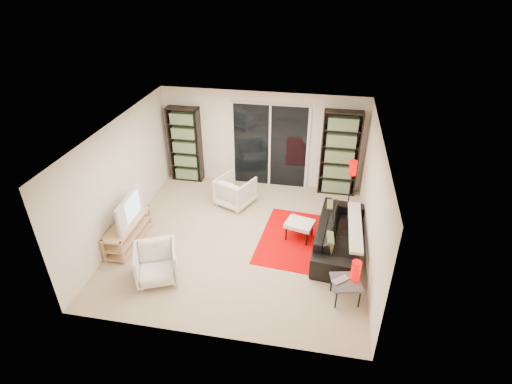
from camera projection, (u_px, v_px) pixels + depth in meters
floor at (242, 239)px, 8.34m from camera, size 5.00×5.00×0.00m
wall_back at (262, 139)px, 9.84m from camera, size 5.00×0.02×2.40m
wall_front at (203, 278)px, 5.61m from camera, size 5.00×0.02×2.40m
wall_left at (121, 178)px, 8.12m from camera, size 0.02×5.00×2.40m
wall_right at (373, 202)px, 7.34m from camera, size 0.02×5.00×2.40m
ceiling at (239, 132)px, 7.12m from camera, size 5.00×5.00×0.02m
sliding_door at (270, 146)px, 9.86m from camera, size 1.92×0.08×2.16m
bookshelf_left at (185, 145)px, 10.12m from camera, size 0.80×0.30×1.95m
bookshelf_right at (340, 154)px, 9.48m from camera, size 0.90×0.30×2.10m
tv_stand at (128, 232)px, 8.13m from camera, size 0.44×1.37×0.50m
tv at (125, 209)px, 7.85m from camera, size 0.17×1.07×0.62m
rug at (297, 239)px, 8.33m from camera, size 1.68×2.16×0.01m
sofa at (340, 235)px, 7.94m from camera, size 1.07×2.28×0.65m
armchair_back at (235, 191)px, 9.36m from camera, size 1.00×1.01×0.70m
armchair_front at (156, 263)px, 7.18m from camera, size 0.96×0.97×0.68m
ottoman at (300, 224)px, 8.20m from camera, size 0.65×0.58×0.40m
side_table at (346, 283)px, 6.71m from camera, size 0.58×0.58×0.40m
laptop at (342, 282)px, 6.67m from camera, size 0.36×0.35×0.02m
table_lamp at (356, 270)px, 6.65m from camera, size 0.16×0.16×0.37m
floor_lamp at (352, 173)px, 8.87m from camera, size 0.19×0.19×1.25m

